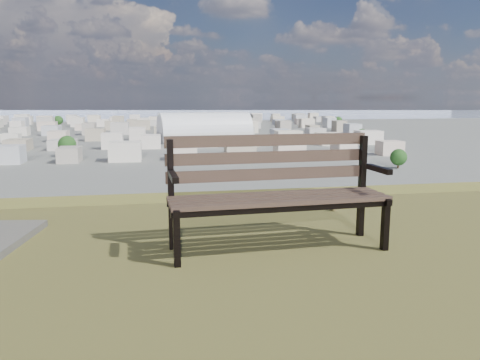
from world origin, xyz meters
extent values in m
cube|color=#3E2D24|center=(1.37, 1.68, 25.48)|extent=(1.97, 0.20, 0.04)
cube|color=#3E2D24|center=(1.36, 1.81, 25.48)|extent=(1.97, 0.20, 0.04)
cube|color=#3E2D24|center=(1.35, 1.94, 25.48)|extent=(1.97, 0.20, 0.04)
cube|color=#3E2D24|center=(1.34, 2.07, 25.48)|extent=(1.97, 0.20, 0.04)
cube|color=#3E2D24|center=(1.34, 2.15, 25.66)|extent=(1.97, 0.14, 0.11)
cube|color=#3E2D24|center=(1.34, 2.18, 25.81)|extent=(1.97, 0.14, 0.11)
cube|color=#3E2D24|center=(1.34, 2.21, 25.97)|extent=(1.97, 0.14, 0.11)
cube|color=black|center=(0.43, 1.60, 25.24)|extent=(0.06, 0.07, 0.48)
cube|color=black|center=(0.40, 2.07, 25.50)|extent=(0.06, 0.07, 1.00)
cube|color=black|center=(0.42, 1.82, 25.45)|extent=(0.08, 0.55, 0.05)
cube|color=black|center=(0.42, 1.77, 25.72)|extent=(0.08, 0.40, 0.05)
cube|color=black|center=(2.30, 1.70, 25.24)|extent=(0.06, 0.07, 0.48)
cube|color=black|center=(2.28, 2.17, 25.50)|extent=(0.06, 0.07, 1.00)
cube|color=black|center=(2.29, 1.92, 25.45)|extent=(0.08, 0.55, 0.05)
cube|color=black|center=(2.30, 1.87, 25.72)|extent=(0.08, 0.40, 0.05)
cube|color=black|center=(1.37, 1.66, 25.43)|extent=(1.97, 0.15, 0.04)
cube|color=black|center=(1.34, 2.08, 25.43)|extent=(1.97, 0.15, 0.04)
cone|color=brown|center=(2.40, 3.20, 25.09)|extent=(0.08, 0.08, 0.18)
cube|color=silver|center=(29.09, 283.57, 3.06)|extent=(58.10, 32.10, 6.11)
cylinder|color=white|center=(29.09, 283.57, 6.11)|extent=(58.10, 32.10, 23.22)
cube|color=beige|center=(-60.00, 200.00, 3.50)|extent=(11.00, 11.00, 7.00)
cube|color=#A09689|center=(-36.00, 200.00, 3.50)|extent=(11.00, 11.00, 7.00)
cube|color=beige|center=(-12.00, 200.00, 3.50)|extent=(11.00, 11.00, 7.00)
cube|color=#B0B1B5|center=(12.00, 200.00, 3.50)|extent=(11.00, 11.00, 7.00)
cube|color=beige|center=(36.00, 200.00, 3.50)|extent=(11.00, 11.00, 7.00)
cube|color=tan|center=(60.00, 200.00, 3.50)|extent=(11.00, 11.00, 7.00)
cube|color=silver|center=(84.00, 200.00, 3.50)|extent=(11.00, 11.00, 7.00)
cube|color=#B7AEA6|center=(108.00, 200.00, 3.50)|extent=(11.00, 11.00, 7.00)
cube|color=beige|center=(-72.00, 250.00, 3.50)|extent=(11.00, 11.00, 7.00)
cube|color=#B0B1B5|center=(-48.00, 250.00, 3.50)|extent=(11.00, 11.00, 7.00)
cube|color=beige|center=(-24.00, 250.00, 3.50)|extent=(11.00, 11.00, 7.00)
cube|color=tan|center=(0.00, 250.00, 3.50)|extent=(11.00, 11.00, 7.00)
cube|color=silver|center=(24.00, 250.00, 3.50)|extent=(11.00, 11.00, 7.00)
cube|color=#B7AEA6|center=(48.00, 250.00, 3.50)|extent=(11.00, 11.00, 7.00)
cube|color=beige|center=(72.00, 250.00, 3.50)|extent=(11.00, 11.00, 7.00)
cube|color=#A09689|center=(96.00, 250.00, 3.50)|extent=(11.00, 11.00, 7.00)
cube|color=beige|center=(120.00, 250.00, 3.50)|extent=(11.00, 11.00, 7.00)
cube|color=tan|center=(-84.00, 300.00, 3.50)|extent=(11.00, 11.00, 7.00)
cube|color=silver|center=(-60.00, 300.00, 3.50)|extent=(11.00, 11.00, 7.00)
cube|color=#B7AEA6|center=(-36.00, 300.00, 3.50)|extent=(11.00, 11.00, 7.00)
cube|color=beige|center=(-12.00, 300.00, 3.50)|extent=(11.00, 11.00, 7.00)
cube|color=#A09689|center=(12.00, 300.00, 3.50)|extent=(11.00, 11.00, 7.00)
cube|color=beige|center=(36.00, 300.00, 3.50)|extent=(11.00, 11.00, 7.00)
cube|color=#B0B1B5|center=(60.00, 300.00, 3.50)|extent=(11.00, 11.00, 7.00)
cube|color=beige|center=(84.00, 300.00, 3.50)|extent=(11.00, 11.00, 7.00)
cube|color=tan|center=(108.00, 300.00, 3.50)|extent=(11.00, 11.00, 7.00)
cube|color=silver|center=(132.00, 300.00, 3.50)|extent=(11.00, 11.00, 7.00)
cube|color=#A09689|center=(-96.00, 350.00, 3.50)|extent=(11.00, 11.00, 7.00)
cube|color=beige|center=(-72.00, 350.00, 3.50)|extent=(11.00, 11.00, 7.00)
cube|color=#B0B1B5|center=(-48.00, 350.00, 3.50)|extent=(11.00, 11.00, 7.00)
cube|color=beige|center=(-24.00, 350.00, 3.50)|extent=(11.00, 11.00, 7.00)
cube|color=tan|center=(0.00, 350.00, 3.50)|extent=(11.00, 11.00, 7.00)
cube|color=silver|center=(24.00, 350.00, 3.50)|extent=(11.00, 11.00, 7.00)
cube|color=#B7AEA6|center=(48.00, 350.00, 3.50)|extent=(11.00, 11.00, 7.00)
cube|color=beige|center=(72.00, 350.00, 3.50)|extent=(11.00, 11.00, 7.00)
cube|color=#A09689|center=(96.00, 350.00, 3.50)|extent=(11.00, 11.00, 7.00)
cube|color=beige|center=(120.00, 350.00, 3.50)|extent=(11.00, 11.00, 7.00)
cube|color=#B0B1B5|center=(144.00, 350.00, 3.50)|extent=(11.00, 11.00, 7.00)
cube|color=silver|center=(-108.00, 400.00, 3.50)|extent=(11.00, 11.00, 7.00)
cube|color=#B7AEA6|center=(-84.00, 400.00, 3.50)|extent=(11.00, 11.00, 7.00)
cube|color=beige|center=(-60.00, 400.00, 3.50)|extent=(11.00, 11.00, 7.00)
cube|color=#A09689|center=(-36.00, 400.00, 3.50)|extent=(11.00, 11.00, 7.00)
cube|color=beige|center=(-12.00, 400.00, 3.50)|extent=(11.00, 11.00, 7.00)
cube|color=#B0B1B5|center=(12.00, 400.00, 3.50)|extent=(11.00, 11.00, 7.00)
cube|color=beige|center=(36.00, 400.00, 3.50)|extent=(11.00, 11.00, 7.00)
cube|color=tan|center=(60.00, 400.00, 3.50)|extent=(11.00, 11.00, 7.00)
cube|color=silver|center=(84.00, 400.00, 3.50)|extent=(11.00, 11.00, 7.00)
cube|color=#B7AEA6|center=(108.00, 400.00, 3.50)|extent=(11.00, 11.00, 7.00)
cube|color=beige|center=(132.00, 400.00, 3.50)|extent=(11.00, 11.00, 7.00)
cube|color=#A09689|center=(156.00, 400.00, 3.50)|extent=(11.00, 11.00, 7.00)
cube|color=beige|center=(-120.00, 450.00, 3.50)|extent=(11.00, 11.00, 7.00)
cube|color=tan|center=(-96.00, 450.00, 3.50)|extent=(11.00, 11.00, 7.00)
cube|color=silver|center=(-72.00, 450.00, 3.50)|extent=(11.00, 11.00, 7.00)
cube|color=#B7AEA6|center=(-48.00, 450.00, 3.50)|extent=(11.00, 11.00, 7.00)
cube|color=beige|center=(-24.00, 450.00, 3.50)|extent=(11.00, 11.00, 7.00)
cube|color=#A09689|center=(0.00, 450.00, 3.50)|extent=(11.00, 11.00, 7.00)
cube|color=beige|center=(24.00, 450.00, 3.50)|extent=(11.00, 11.00, 7.00)
cube|color=#B0B1B5|center=(48.00, 450.00, 3.50)|extent=(11.00, 11.00, 7.00)
cube|color=beige|center=(72.00, 450.00, 3.50)|extent=(11.00, 11.00, 7.00)
cube|color=tan|center=(96.00, 450.00, 3.50)|extent=(11.00, 11.00, 7.00)
cube|color=silver|center=(120.00, 450.00, 3.50)|extent=(11.00, 11.00, 7.00)
cube|color=#B7AEA6|center=(144.00, 450.00, 3.50)|extent=(11.00, 11.00, 7.00)
cube|color=beige|center=(168.00, 450.00, 3.50)|extent=(11.00, 11.00, 7.00)
cube|color=#B0B1B5|center=(-132.00, 500.00, 3.50)|extent=(11.00, 11.00, 7.00)
cube|color=beige|center=(-108.00, 500.00, 3.50)|extent=(11.00, 11.00, 7.00)
cube|color=tan|center=(-84.00, 500.00, 3.50)|extent=(11.00, 11.00, 7.00)
cube|color=silver|center=(-60.00, 500.00, 3.50)|extent=(11.00, 11.00, 7.00)
cube|color=#B7AEA6|center=(-36.00, 500.00, 3.50)|extent=(11.00, 11.00, 7.00)
cube|color=beige|center=(-12.00, 500.00, 3.50)|extent=(11.00, 11.00, 7.00)
cube|color=#A09689|center=(12.00, 500.00, 3.50)|extent=(11.00, 11.00, 7.00)
cube|color=beige|center=(36.00, 500.00, 3.50)|extent=(11.00, 11.00, 7.00)
cube|color=#B0B1B5|center=(60.00, 500.00, 3.50)|extent=(11.00, 11.00, 7.00)
cube|color=beige|center=(84.00, 500.00, 3.50)|extent=(11.00, 11.00, 7.00)
cube|color=tan|center=(108.00, 500.00, 3.50)|extent=(11.00, 11.00, 7.00)
cube|color=silver|center=(132.00, 500.00, 3.50)|extent=(11.00, 11.00, 7.00)
cube|color=#B7AEA6|center=(156.00, 500.00, 3.50)|extent=(11.00, 11.00, 7.00)
cube|color=beige|center=(180.00, 500.00, 3.50)|extent=(11.00, 11.00, 7.00)
cube|color=beige|center=(-168.00, 550.00, 3.50)|extent=(11.00, 11.00, 7.00)
cube|color=#B0B1B5|center=(-144.00, 550.00, 3.50)|extent=(11.00, 11.00, 7.00)
cube|color=beige|center=(-120.00, 550.00, 3.50)|extent=(11.00, 11.00, 7.00)
cube|color=tan|center=(-96.00, 550.00, 3.50)|extent=(11.00, 11.00, 7.00)
cube|color=silver|center=(-72.00, 550.00, 3.50)|extent=(11.00, 11.00, 7.00)
cube|color=#B7AEA6|center=(-48.00, 550.00, 3.50)|extent=(11.00, 11.00, 7.00)
cube|color=beige|center=(-24.00, 550.00, 3.50)|extent=(11.00, 11.00, 7.00)
cube|color=#A09689|center=(0.00, 550.00, 3.50)|extent=(11.00, 11.00, 7.00)
cube|color=beige|center=(24.00, 550.00, 3.50)|extent=(11.00, 11.00, 7.00)
cube|color=#B0B1B5|center=(48.00, 550.00, 3.50)|extent=(11.00, 11.00, 7.00)
cube|color=beige|center=(72.00, 550.00, 3.50)|extent=(11.00, 11.00, 7.00)
cube|color=tan|center=(96.00, 550.00, 3.50)|extent=(11.00, 11.00, 7.00)
cube|color=silver|center=(120.00, 550.00, 3.50)|extent=(11.00, 11.00, 7.00)
cube|color=#B7AEA6|center=(144.00, 550.00, 3.50)|extent=(11.00, 11.00, 7.00)
cube|color=beige|center=(168.00, 550.00, 3.50)|extent=(11.00, 11.00, 7.00)
cube|color=#A09689|center=(192.00, 550.00, 3.50)|extent=(11.00, 11.00, 7.00)
cylinder|color=#35291A|center=(90.00, 160.00, 1.05)|extent=(0.80, 0.80, 2.10)
sphere|color=#143311|center=(90.00, 160.00, 4.20)|extent=(6.30, 6.30, 6.30)
cylinder|color=#35291A|center=(-40.00, 220.00, 1.35)|extent=(0.80, 0.80, 2.70)
sphere|color=#143311|center=(-40.00, 220.00, 5.40)|extent=(8.10, 8.10, 8.10)
cylinder|color=#35291A|center=(130.00, 280.00, 0.97)|extent=(0.80, 0.80, 1.95)
sphere|color=#143311|center=(130.00, 280.00, 3.90)|extent=(5.85, 5.85, 5.85)
cylinder|color=#35291A|center=(60.00, 400.00, 1.12)|extent=(0.80, 0.80, 2.25)
sphere|color=#143311|center=(60.00, 400.00, 4.50)|extent=(6.75, 6.75, 6.75)
cylinder|color=#35291A|center=(-90.00, 460.00, 1.43)|extent=(0.80, 0.80, 2.85)
sphere|color=#143311|center=(-90.00, 460.00, 5.70)|extent=(8.55, 8.55, 8.55)
cylinder|color=#35291A|center=(-130.00, 500.00, 1.20)|extent=(0.80, 0.80, 2.40)
sphere|color=#143311|center=(-130.00, 500.00, 4.80)|extent=(7.20, 7.20, 7.20)
cylinder|color=#35291A|center=(40.00, 300.00, 1.05)|extent=(0.80, 0.80, 2.10)
sphere|color=#143311|center=(40.00, 300.00, 4.20)|extent=(6.30, 6.30, 6.30)
cylinder|color=#35291A|center=(170.00, 420.00, 1.27)|extent=(0.80, 0.80, 2.55)
sphere|color=#143311|center=(170.00, 420.00, 5.10)|extent=(7.65, 7.65, 7.65)
cube|color=#97A6C0|center=(0.00, 900.00, 0.00)|extent=(2400.00, 700.00, 0.12)
cube|color=#99A2BE|center=(-400.00, 1350.00, 27.50)|extent=(600.00, 220.00, 55.00)
cube|color=#99A2BE|center=(150.00, 1390.00, 22.50)|extent=(700.00, 220.00, 45.00)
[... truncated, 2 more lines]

